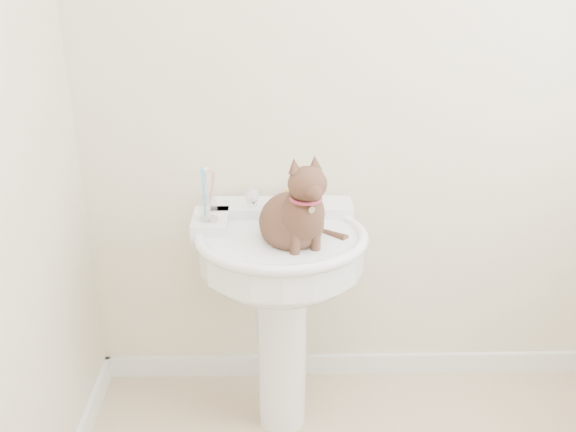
{
  "coord_description": "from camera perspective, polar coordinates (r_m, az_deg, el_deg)",
  "views": [
    {
      "loc": [
        -0.38,
        -1.15,
        1.71
      ],
      "look_at": [
        -0.34,
        0.78,
        0.87
      ],
      "focal_mm": 40.0,
      "sensor_mm": 36.0,
      "label": 1
    }
  ],
  "objects": [
    {
      "name": "wall_back",
      "position": [
        2.32,
        8.44,
        11.94
      ],
      "size": [
        2.2,
        0.0,
        2.5
      ],
      "primitive_type": null,
      "color": "beige",
      "rests_on": "ground"
    },
    {
      "name": "cat",
      "position": [
        2.07,
        0.61,
        -0.06
      ],
      "size": [
        0.24,
        0.3,
        0.44
      ],
      "rotation": [
        0.0,
        0.0,
        0.38
      ],
      "color": "brown",
      "rests_on": "pedestal_sink"
    },
    {
      "name": "toothbrush_cup",
      "position": [
        2.17,
        -7.1,
        0.75
      ],
      "size": [
        0.07,
        0.07,
        0.19
      ],
      "rotation": [
        0.0,
        0.0,
        0.12
      ],
      "color": "silver",
      "rests_on": "pedestal_sink"
    },
    {
      "name": "soap_bar",
      "position": [
        2.35,
        0.99,
        1.91
      ],
      "size": [
        0.1,
        0.08,
        0.03
      ],
      "primitive_type": "cube",
      "rotation": [
        0.0,
        0.0,
        0.25
      ],
      "color": "orange",
      "rests_on": "pedestal_sink"
    },
    {
      "name": "baseboard_back",
      "position": [
        2.81,
        6.99,
        -12.9
      ],
      "size": [
        2.2,
        0.02,
        0.09
      ],
      "primitive_type": "cube",
      "color": "white",
      "rests_on": "floor"
    },
    {
      "name": "pedestal_sink",
      "position": [
        2.22,
        -0.63,
        -4.94
      ],
      "size": [
        0.6,
        0.59,
        0.82
      ],
      "color": "white",
      "rests_on": "floor"
    },
    {
      "name": "faucet",
      "position": [
        2.26,
        -0.64,
        1.71
      ],
      "size": [
        0.28,
        0.12,
        0.14
      ],
      "color": "silver",
      "rests_on": "pedestal_sink"
    }
  ]
}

